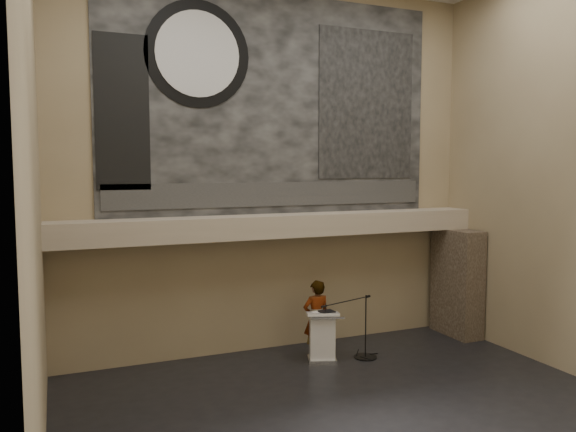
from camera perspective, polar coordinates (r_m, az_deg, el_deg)
name	(u,v)px	position (r m, az deg, el deg)	size (l,w,h in m)	color
floor	(359,415)	(10.38, 7.24, -19.39)	(10.00, 10.00, 0.00)	black
wall_back	(275,168)	(13.07, -1.36, 4.87)	(10.00, 0.02, 8.50)	#897757
wall_front	(562,170)	(6.33, 26.10, 4.21)	(10.00, 0.02, 8.50)	#897757
wall_left	(33,169)	(8.18, -24.48, 4.34)	(0.02, 8.00, 8.50)	#897757
soffit	(281,226)	(12.77, -0.69, -0.97)	(10.00, 0.80, 0.50)	tan
sprinkler_left	(214,242)	(12.25, -7.57, -2.59)	(0.04, 0.04, 0.06)	#B2893D
sprinkler_right	(355,234)	(13.58, 6.85, -1.84)	(0.04, 0.04, 0.06)	#B2893D
banner	(275,105)	(13.12, -1.32, 11.22)	(8.00, 0.05, 5.00)	black
banner_text_strip	(276,194)	(13.02, -1.24, 2.23)	(7.76, 0.02, 0.55)	#2C2C2C
banner_clock_rim	(198,54)	(12.69, -9.16, 15.94)	(2.30, 2.30, 0.02)	black
banner_clock_face	(198,54)	(12.67, -9.13, 15.95)	(1.84, 1.84, 0.02)	silver
banner_building_print	(367,105)	(14.14, 8.01, 11.13)	(2.60, 0.02, 3.60)	black
banner_brick_print	(122,112)	(12.23, -16.49, 10.06)	(1.10, 0.02, 3.20)	black
stone_pier	(457,282)	(15.01, 16.80, -6.47)	(0.60, 1.40, 2.70)	#3D3125
lectern	(322,337)	(12.65, 3.48, -12.14)	(0.82, 0.70, 1.13)	silver
binder	(327,312)	(12.49, 3.96, -9.67)	(0.31, 0.25, 0.04)	black
papers	(318,313)	(12.46, 3.08, -9.78)	(0.19, 0.27, 0.01)	white
speaker_person	(316,319)	(12.85, 2.89, -10.36)	(0.64, 0.42, 1.75)	white
mic_stand	(364,348)	(13.03, 7.70, -13.18)	(1.58, 0.69, 1.43)	black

